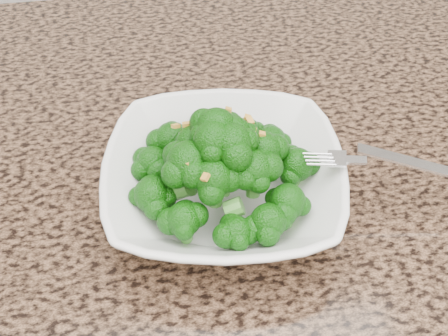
{
  "coord_description": "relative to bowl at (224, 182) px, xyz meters",
  "views": [
    {
      "loc": [
        -0.04,
        -0.05,
        1.35
      ],
      "look_at": [
        0.02,
        0.35,
        0.95
      ],
      "focal_mm": 45.0,
      "sensor_mm": 36.0,
      "label": 1
    }
  ],
  "objects": [
    {
      "name": "broccoli_pile",
      "position": [
        -0.0,
        0.0,
        0.07
      ],
      "size": [
        0.21,
        0.21,
        0.07
      ],
      "primitive_type": null,
      "color": "#105209",
      "rests_on": "bowl"
    },
    {
      "name": "garlic_topping",
      "position": [
        0.0,
        0.0,
        0.11
      ],
      "size": [
        0.13,
        0.13,
        0.01
      ],
      "primitive_type": null,
      "color": "gold",
      "rests_on": "broccoli_pile"
    },
    {
      "name": "fork",
      "position": [
        0.13,
        -0.02,
        0.04
      ],
      "size": [
        0.18,
        0.08,
        0.01
      ],
      "primitive_type": null,
      "rotation": [
        0.0,
        0.0,
        -0.3
      ],
      "color": "silver",
      "rests_on": "bowl"
    },
    {
      "name": "granite_counter",
      "position": [
        -0.02,
        -0.05,
        -0.04
      ],
      "size": [
        1.64,
        1.04,
        0.03
      ],
      "primitive_type": "cube",
      "color": "brown",
      "rests_on": "cabinet"
    },
    {
      "name": "bowl",
      "position": [
        0.0,
        0.0,
        0.0
      ],
      "size": [
        0.27,
        0.27,
        0.06
      ],
      "primitive_type": "imported",
      "rotation": [
        0.0,
        0.0,
        -0.14
      ],
      "color": "white",
      "rests_on": "granite_counter"
    }
  ]
}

